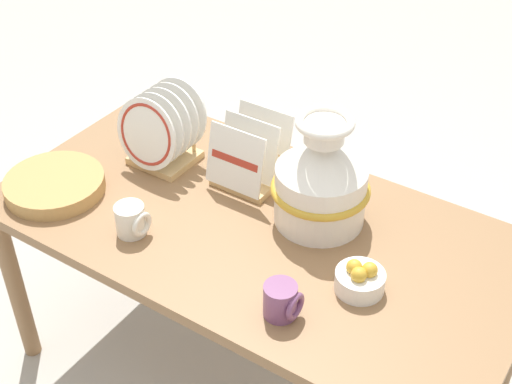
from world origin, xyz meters
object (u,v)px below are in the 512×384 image
(dish_rack_square_plates, at_px, (250,163))
(fruit_bowl, at_px, (360,279))
(dish_rack_round_plates, at_px, (161,133))
(mug_plum_glaze, at_px, (282,301))
(wicker_charger_stack, at_px, (55,185))
(mug_cream_glaze, at_px, (132,220))
(ceramic_vase, at_px, (321,179))

(dish_rack_square_plates, distance_m, fruit_bowl, 0.54)
(dish_rack_round_plates, xyz_separation_m, mug_plum_glaze, (0.65, -0.35, -0.06))
(dish_rack_round_plates, height_order, mug_plum_glaze, dish_rack_round_plates)
(mug_plum_glaze, bearing_deg, wicker_charger_stack, 176.27)
(mug_plum_glaze, distance_m, mug_cream_glaze, 0.50)
(wicker_charger_stack, bearing_deg, ceramic_vase, 23.57)
(fruit_bowl, bearing_deg, mug_cream_glaze, -166.69)
(dish_rack_round_plates, relative_size, mug_plum_glaze, 2.72)
(dish_rack_square_plates, bearing_deg, ceramic_vase, -9.80)
(ceramic_vase, bearing_deg, mug_plum_glaze, -74.24)
(ceramic_vase, bearing_deg, dish_rack_square_plates, 170.20)
(mug_plum_glaze, height_order, fruit_bowl, mug_plum_glaze)
(dish_rack_square_plates, bearing_deg, mug_plum_glaze, -48.30)
(dish_rack_square_plates, relative_size, mug_plum_glaze, 2.32)
(mug_cream_glaze, height_order, fruit_bowl, mug_cream_glaze)
(ceramic_vase, distance_m, dish_rack_round_plates, 0.55)
(dish_rack_round_plates, distance_m, mug_cream_glaze, 0.35)
(dish_rack_round_plates, xyz_separation_m, wicker_charger_stack, (-0.17, -0.29, -0.08))
(dish_rack_square_plates, height_order, wicker_charger_stack, dish_rack_square_plates)
(mug_plum_glaze, bearing_deg, dish_rack_round_plates, 151.91)
(mug_plum_glaze, bearing_deg, dish_rack_square_plates, 131.70)
(wicker_charger_stack, bearing_deg, mug_cream_glaze, -3.62)
(dish_rack_round_plates, height_order, wicker_charger_stack, dish_rack_round_plates)
(dish_rack_round_plates, bearing_deg, fruit_bowl, -12.29)
(ceramic_vase, xyz_separation_m, dish_rack_square_plates, (-0.26, 0.05, -0.07))
(dish_rack_round_plates, relative_size, wicker_charger_stack, 0.83)
(ceramic_vase, height_order, mug_cream_glaze, ceramic_vase)
(dish_rack_round_plates, height_order, mug_cream_glaze, dish_rack_round_plates)
(ceramic_vase, height_order, wicker_charger_stack, ceramic_vase)
(ceramic_vase, relative_size, mug_plum_glaze, 3.66)
(wicker_charger_stack, bearing_deg, mug_plum_glaze, -3.73)
(ceramic_vase, distance_m, mug_plum_glaze, 0.39)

